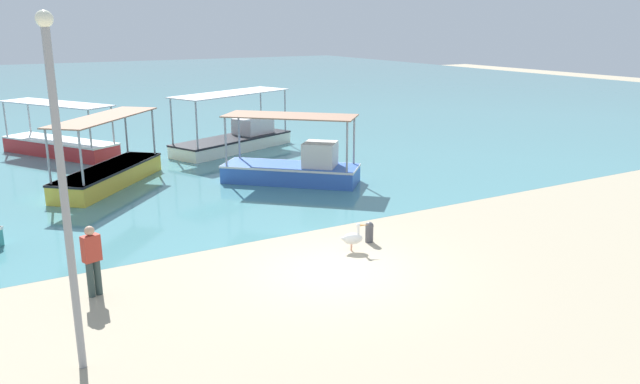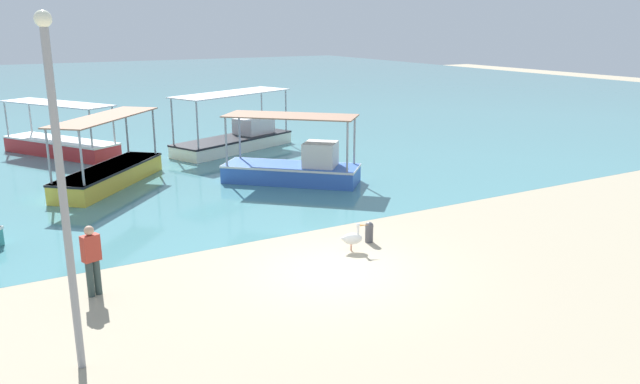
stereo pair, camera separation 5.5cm
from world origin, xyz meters
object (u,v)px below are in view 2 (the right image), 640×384
Objects in this scene: pelican at (353,238)px; lamp_post at (61,181)px; fishing_boat_center at (237,137)px; mooring_bollard at (369,231)px; fishing_boat_far_left at (61,144)px; fishing_boat_near_right at (295,167)px; fishing_boat_far_right at (109,172)px; fisherman_standing at (92,258)px.

pelican is 8.60m from lamp_post.
fishing_boat_center reaches higher than mooring_bollard.
fishing_boat_far_left is at bearing 82.84° from lamp_post.
fishing_boat_near_right is at bearing -54.76° from fishing_boat_far_left.
lamp_post is 9.44m from mooring_bollard.
mooring_bollard is (8.38, 2.94, -3.19)m from lamp_post.
fishing_boat_near_right is (-0.58, -7.37, 0.03)m from fishing_boat_center.
mooring_bollard is at bearing 19.33° from lamp_post.
lamp_post reaches higher than pelican.
fishing_boat_far_left is 1.24× the size of fishing_boat_near_right.
fishing_boat_near_right is at bearing -94.50° from fishing_boat_center.
fishing_boat_near_right reaches higher than mooring_bollard.
fishing_boat_center is at bearing 31.10° from fishing_boat_far_right.
pelican is at bearing -100.57° from fishing_boat_center.
fishing_boat_near_right is at bearing 46.04° from lamp_post.
fishing_boat_near_right is at bearing -25.72° from fishing_boat_far_right.
pelican is at bearing -74.25° from fishing_boat_far_left.
pelican is (4.27, -10.69, -0.17)m from fishing_boat_far_right.
fisherman_standing is at bearing 75.14° from lamp_post.
fishing_boat_far_left is at bearing 84.27° from fisherman_standing.
fishing_boat_center reaches higher than pelican.
pelican is 6.79m from fisherman_standing.
fishing_boat_far_right is 3.22× the size of fisherman_standing.
fishing_boat_far_right is at bearing 111.76° from pelican.
pelican reaches higher than mooring_bollard.
mooring_bollard is at bearing 24.16° from pelican.
fishing_boat_far_left reaches higher than fisherman_standing.
fisherman_standing is at bearing -103.76° from fishing_boat_far_right.
lamp_post reaches higher than fishing_boat_far_left.
fishing_boat_far_left is 12.52m from fishing_boat_near_right.
mooring_bollard is (5.07, -10.33, -0.22)m from fishing_boat_far_right.
fishing_boat_far_right is 11.51m from pelican.
fisherman_standing is at bearing 175.45° from pelican.
fisherman_standing is at bearing -95.73° from fishing_boat_far_left.
fishing_boat_center is 1.08× the size of lamp_post.
fishing_boat_far_left reaches higher than mooring_bollard.
fishing_boat_center reaches higher than fishing_boat_near_right.
lamp_post reaches higher than fishing_boat_center.
fishing_boat_near_right is at bearing 78.96° from mooring_bollard.
fishing_boat_far_left is at bearing 96.04° from fishing_boat_far_right.
fisherman_standing is (-1.73, -17.26, 0.37)m from fishing_boat_far_left.
lamp_post is at bearing -104.02° from fishing_boat_far_right.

